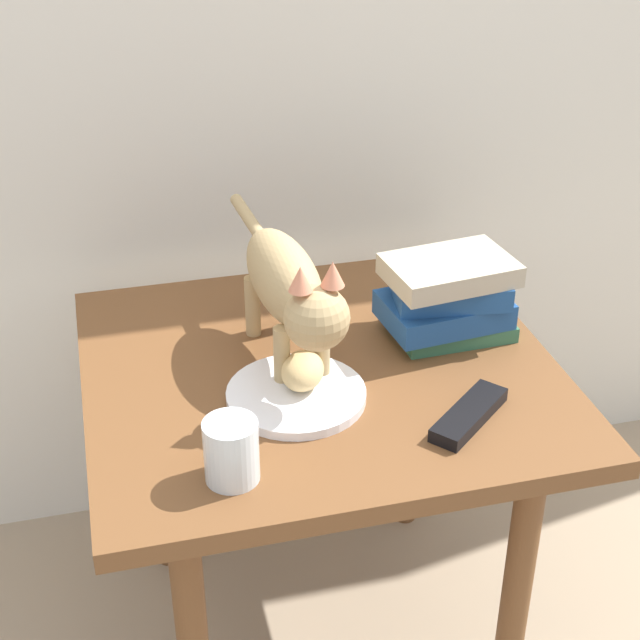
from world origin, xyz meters
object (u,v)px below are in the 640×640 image
bread_roll (303,371)px  tv_remote (469,415)px  plate (296,395)px  cat (290,287)px  candle_jar (231,454)px  book_stack (448,296)px  side_table (320,409)px

bread_roll → tv_remote: (0.21, -0.12, -0.03)m
tv_remote → bread_roll: bearing=109.4°
plate → cat: bearing=81.6°
bread_roll → tv_remote: bearing=-30.3°
candle_jar → tv_remote: candle_jar is taller
tv_remote → plate: bearing=113.2°
cat → book_stack: size_ratio=2.31×
plate → cat: cat is taller
side_table → book_stack: 0.26m
tv_remote → cat: bearing=95.5°
book_stack → tv_remote: (-0.05, -0.23, -0.06)m
cat → candle_jar: 0.29m
cat → tv_remote: cat is taller
candle_jar → tv_remote: (0.34, 0.04, -0.03)m
plate → tv_remote: 0.24m
plate → bread_roll: (0.01, 0.01, 0.03)m
book_stack → candle_jar: 0.47m
side_table → bread_roll: size_ratio=8.77×
side_table → candle_jar: candle_jar is taller
bread_roll → cat: bearing=89.3°
bread_roll → tv_remote: 0.24m
side_table → bread_roll: (-0.04, -0.06, 0.12)m
cat → tv_remote: size_ratio=3.19×
bread_roll → cat: size_ratio=0.17×
plate → bread_roll: 0.04m
plate → candle_jar: bearing=-128.1°
side_table → book_stack: bearing=11.0°
side_table → cat: bearing=159.4°
plate → book_stack: book_stack is taller
side_table → bread_roll: bread_roll is taller
bread_roll → tv_remote: size_ratio=0.53×
side_table → book_stack: book_stack is taller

